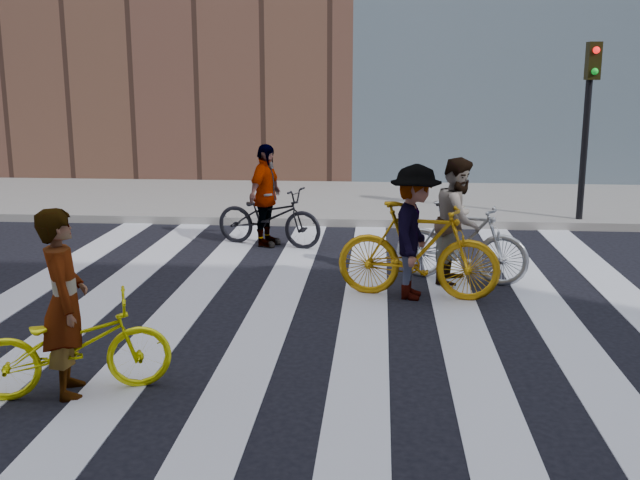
# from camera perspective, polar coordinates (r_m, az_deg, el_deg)

# --- Properties ---
(ground) EXTENTS (100.00, 100.00, 0.00)m
(ground) POSITION_cam_1_polar(r_m,az_deg,el_deg) (9.03, -0.09, -5.34)
(ground) COLOR black
(ground) RESTS_ON ground
(sidewalk_far) EXTENTS (100.00, 5.00, 0.15)m
(sidewalk_far) POSITION_cam_1_polar(r_m,az_deg,el_deg) (16.31, 2.08, 2.99)
(sidewalk_far) COLOR gray
(sidewalk_far) RESTS_ON ground
(zebra_crosswalk) EXTENTS (8.25, 10.00, 0.01)m
(zebra_crosswalk) POSITION_cam_1_polar(r_m,az_deg,el_deg) (9.03, -0.09, -5.31)
(zebra_crosswalk) COLOR silver
(zebra_crosswalk) RESTS_ON ground
(traffic_signal) EXTENTS (0.22, 0.42, 3.33)m
(traffic_signal) POSITION_cam_1_polar(r_m,az_deg,el_deg) (14.38, 19.81, 9.83)
(traffic_signal) COLOR black
(traffic_signal) RESTS_ON ground
(bike_yellow_left) EXTENTS (1.78, 1.14, 0.88)m
(bike_yellow_left) POSITION_cam_1_polar(r_m,az_deg,el_deg) (6.97, -18.29, -7.65)
(bike_yellow_left) COLOR #F8FB0D
(bike_yellow_left) RESTS_ON ground
(bike_silver_mid) EXTENTS (1.89, 1.07, 1.09)m
(bike_silver_mid) POSITION_cam_1_polar(r_m,az_deg,el_deg) (10.29, 10.70, -0.18)
(bike_silver_mid) COLOR #B3B7BD
(bike_silver_mid) RESTS_ON ground
(bike_yellow_right) EXTENTS (2.11, 0.90, 1.23)m
(bike_yellow_right) POSITION_cam_1_polar(r_m,az_deg,el_deg) (9.44, 7.48, -0.80)
(bike_yellow_right) COLOR #C7880B
(bike_yellow_right) RESTS_ON ground
(bike_dark_rear) EXTENTS (1.96, 1.17, 0.97)m
(bike_dark_rear) POSITION_cam_1_polar(r_m,az_deg,el_deg) (12.30, -3.92, 1.78)
(bike_dark_rear) COLOR black
(bike_dark_rear) RESTS_ON ground
(rider_left) EXTENTS (0.59, 0.71, 1.67)m
(rider_left) POSITION_cam_1_polar(r_m,az_deg,el_deg) (6.87, -18.90, -4.54)
(rider_left) COLOR slate
(rider_left) RESTS_ON ground
(rider_mid) EXTENTS (0.87, 0.99, 1.70)m
(rider_mid) POSITION_cam_1_polar(r_m,az_deg,el_deg) (10.23, 10.49, 1.48)
(rider_mid) COLOR slate
(rider_mid) RESTS_ON ground
(rider_right) EXTENTS (0.80, 1.18, 1.69)m
(rider_right) POSITION_cam_1_polar(r_m,az_deg,el_deg) (9.39, 7.22, 0.60)
(rider_right) COLOR slate
(rider_right) RESTS_ON ground
(rider_rear) EXTENTS (0.68, 1.06, 1.68)m
(rider_rear) POSITION_cam_1_polar(r_m,az_deg,el_deg) (12.25, -4.18, 3.40)
(rider_rear) COLOR slate
(rider_rear) RESTS_ON ground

